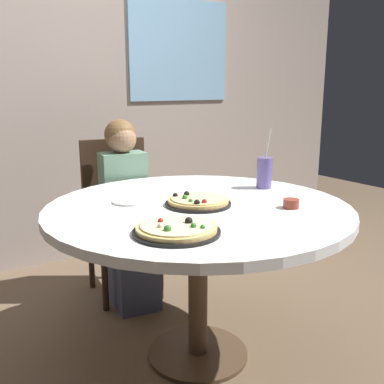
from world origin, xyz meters
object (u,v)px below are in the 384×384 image
Objects in this scene: pizza_veggie at (198,202)px; dining_table at (198,223)px; plate_small at (132,201)px; diner_child at (128,223)px; chair_wooden at (119,208)px; pizza_cheese at (177,229)px; sauce_bowl at (291,204)px; soda_cup at (264,173)px.

dining_table is at bearing 35.36° from pizza_veggie.
dining_table is 7.54× the size of plate_small.
diner_child is at bearing 90.85° from dining_table.
pizza_cheese is at bearing -104.31° from chair_wooden.
sauce_bowl is at bearing -40.58° from dining_table.
soda_cup reaches higher than dining_table.
pizza_cheese is at bearing -153.56° from soda_cup.
plate_small is (-0.22, 0.21, -0.01)m from pizza_veggie.
pizza_cheese reaches higher than pizza_veggie.
sauce_bowl is (0.31, -0.26, 0.10)m from dining_table.
chair_wooden is 1.24m from pizza_cheese.
soda_cup is at bearing 26.44° from pizza_cheese.
dining_table is 19.40× the size of sauce_bowl.
soda_cup is 0.71m from plate_small.
pizza_veggie is at bearing 139.88° from sauce_bowl.
diner_child is 1.07m from sauce_bowl.
diner_child is 3.52× the size of soda_cup.
chair_wooden is 2.97× the size of pizza_cheese.
pizza_veggie is (-0.00, -0.00, 0.10)m from dining_table.
pizza_veggie is 0.40m from pizza_cheese.
plate_small is (-0.23, -0.68, 0.22)m from chair_wooden.
chair_wooden is 0.93m from pizza_veggie.
pizza_cheese reaches higher than dining_table.
pizza_veggie is at bearing -44.21° from plate_small.
dining_table is at bearing 44.70° from pizza_cheese.
pizza_veggie is (-0.02, -0.90, 0.24)m from chair_wooden.
dining_table is 0.10m from pizza_veggie.
chair_wooden is 5.28× the size of plate_small.
soda_cup is at bearing 11.37° from dining_table.
pizza_veggie is at bearing -168.47° from soda_cup.
sauce_bowl reaches higher than dining_table.
diner_child is 15.46× the size of sauce_bowl.
chair_wooden is at bearing 89.19° from dining_table.
sauce_bowl is (-0.17, -0.36, -0.06)m from soda_cup.
diner_child is (-0.01, 0.71, -0.18)m from dining_table.
diner_child reaches higher than pizza_cheese.
sauce_bowl is (0.31, -0.26, 0.00)m from pizza_veggie.
pizza_cheese is (-0.30, -1.18, 0.24)m from chair_wooden.
dining_table is 4.60× the size of pizza_veggie.
pizza_veggie is 0.50m from soda_cup.
pizza_cheese is 1.04× the size of soda_cup.
soda_cup reaches higher than sauce_bowl.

